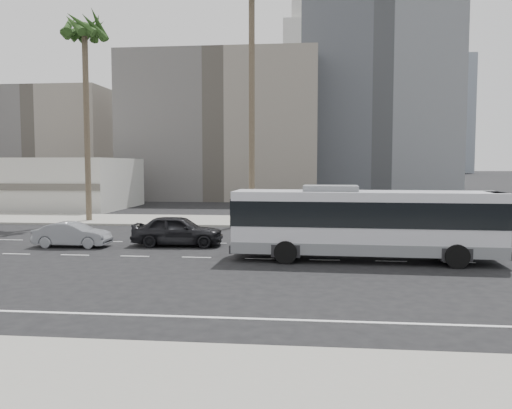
# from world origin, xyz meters

# --- Properties ---
(ground) EXTENTS (700.00, 700.00, 0.00)m
(ground) POSITION_xyz_m (0.00, 0.00, 0.00)
(ground) COLOR black
(ground) RESTS_ON ground
(sidewalk_north) EXTENTS (120.00, 7.00, 0.15)m
(sidewalk_north) POSITION_xyz_m (0.00, 15.50, 0.07)
(sidewalk_north) COLOR gray
(sidewalk_north) RESTS_ON ground
(commercial_low) EXTENTS (22.00, 12.16, 5.00)m
(commercial_low) POSITION_xyz_m (-30.00, 25.99, 2.50)
(commercial_low) COLOR beige
(commercial_low) RESTS_ON ground
(midrise_beige_west) EXTENTS (24.00, 18.00, 18.00)m
(midrise_beige_west) POSITION_xyz_m (-12.00, 45.00, 9.00)
(midrise_beige_west) COLOR slate
(midrise_beige_west) RESTS_ON ground
(midrise_gray_center) EXTENTS (20.00, 20.00, 26.00)m
(midrise_gray_center) POSITION_xyz_m (8.00, 52.00, 13.00)
(midrise_gray_center) COLOR #53575D
(midrise_gray_center) RESTS_ON ground
(midrise_beige_far) EXTENTS (18.00, 16.00, 15.00)m
(midrise_beige_far) POSITION_xyz_m (-38.00, 50.00, 7.50)
(midrise_beige_far) COLOR slate
(midrise_beige_far) RESTS_ON ground
(civic_tower) EXTENTS (42.00, 42.00, 129.00)m
(civic_tower) POSITION_xyz_m (-2.00, 250.00, 38.83)
(civic_tower) COLOR silver
(civic_tower) RESTS_ON ground
(highrise_right) EXTENTS (26.00, 26.00, 70.00)m
(highrise_right) POSITION_xyz_m (45.00, 230.00, 35.00)
(highrise_right) COLOR slate
(highrise_right) RESTS_ON ground
(highrise_far) EXTENTS (22.00, 22.00, 60.00)m
(highrise_far) POSITION_xyz_m (70.00, 260.00, 30.00)
(highrise_far) COLOR slate
(highrise_far) RESTS_ON ground
(city_bus) EXTENTS (12.03, 3.06, 3.43)m
(city_bus) POSITION_xyz_m (1.78, 0.09, 1.80)
(city_bus) COLOR silver
(city_bus) RESTS_ON ground
(car_a) EXTENTS (2.18, 4.97, 1.66)m
(car_a) POSITION_xyz_m (-7.80, 3.47, 0.83)
(car_a) COLOR black
(car_a) RESTS_ON ground
(car_b) EXTENTS (1.42, 4.00, 1.31)m
(car_b) POSITION_xyz_m (-13.30, 2.52, 0.66)
(car_b) COLOR gray
(car_b) RESTS_ON ground
(palm_mid) EXTENTS (5.07, 5.07, 15.67)m
(palm_mid) POSITION_xyz_m (-17.51, 14.17, 14.10)
(palm_mid) COLOR brown
(palm_mid) RESTS_ON ground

